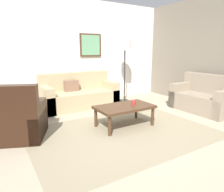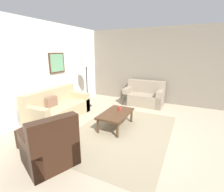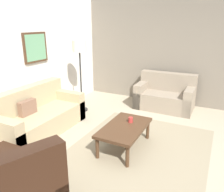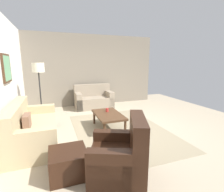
# 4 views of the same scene
# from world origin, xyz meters

# --- Properties ---
(ground_plane) EXTENTS (8.00, 8.00, 0.00)m
(ground_plane) POSITION_xyz_m (0.00, 0.00, 0.00)
(ground_plane) COLOR tan
(rear_partition) EXTENTS (6.00, 0.12, 2.80)m
(rear_partition) POSITION_xyz_m (0.00, 2.60, 1.40)
(rear_partition) COLOR silver
(rear_partition) RESTS_ON ground_plane
(stone_feature_panel) EXTENTS (0.12, 5.20, 2.80)m
(stone_feature_panel) POSITION_xyz_m (3.00, 0.00, 1.40)
(stone_feature_panel) COLOR slate
(stone_feature_panel) RESTS_ON ground_plane
(area_rug) EXTENTS (3.19, 2.24, 0.01)m
(area_rug) POSITION_xyz_m (0.00, 0.00, 0.00)
(area_rug) COLOR gray
(area_rug) RESTS_ON ground_plane
(couch_main) EXTENTS (1.91, 0.89, 0.88)m
(couch_main) POSITION_xyz_m (0.02, 2.10, 0.30)
(couch_main) COLOR tan
(couch_main) RESTS_ON ground_plane
(couch_loveseat) EXTENTS (0.80, 1.41, 0.88)m
(couch_loveseat) POSITION_xyz_m (2.49, 0.11, 0.30)
(couch_loveseat) COLOR gray
(couch_loveseat) RESTS_ON ground_plane
(armchair_leather) EXTENTS (1.05, 1.05, 0.95)m
(armchair_leather) POSITION_xyz_m (-1.63, 0.67, 0.31)
(armchair_leather) COLOR black
(armchair_leather) RESTS_ON ground_plane
(ottoman) EXTENTS (0.56, 0.56, 0.40)m
(ottoman) POSITION_xyz_m (-1.31, 1.43, 0.20)
(ottoman) COLOR black
(ottoman) RESTS_ON ground_plane
(coffee_table) EXTENTS (1.10, 0.64, 0.41)m
(coffee_table) POSITION_xyz_m (0.22, 0.26, 0.36)
(coffee_table) COLOR #472D1C
(coffee_table) RESTS_ON ground_plane
(cup) EXTENTS (0.08, 0.08, 0.10)m
(cup) POSITION_xyz_m (0.41, 0.23, 0.46)
(cup) COLOR #B2332D
(cup) RESTS_ON coffee_table
(lamp_standing) EXTENTS (0.32, 0.32, 1.71)m
(lamp_standing) POSITION_xyz_m (1.37, 1.92, 1.41)
(lamp_standing) COLOR black
(lamp_standing) RESTS_ON ground_plane
(framed_artwork) EXTENTS (0.63, 0.04, 0.62)m
(framed_artwork) POSITION_xyz_m (0.61, 2.51, 1.59)
(framed_artwork) COLOR #472D1C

